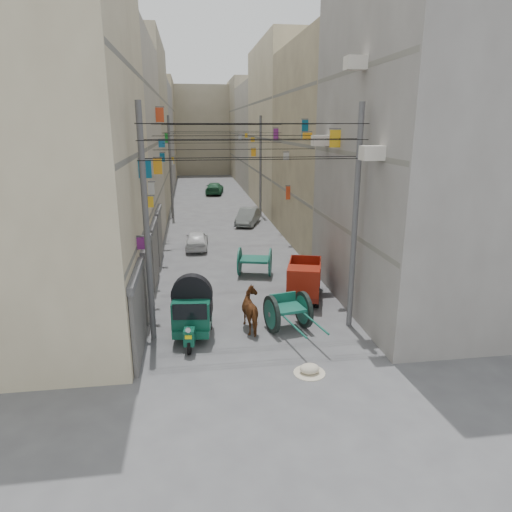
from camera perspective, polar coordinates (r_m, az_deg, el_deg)
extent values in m
plane|color=#4A4A4D|center=(11.84, 4.09, -21.75)|extent=(140.00, 140.00, 0.00)
cube|color=beige|center=(18.13, -27.78, 11.87)|extent=(8.00, 10.00, 13.00)
cube|color=slate|center=(17.72, -14.50, 2.30)|extent=(0.25, 9.80, 0.18)
cube|color=slate|center=(17.28, -15.20, 12.00)|extent=(0.25, 9.80, 0.18)
cube|color=slate|center=(17.36, -15.97, 21.91)|extent=(0.25, 9.80, 0.18)
cube|color=#AAA092|center=(28.77, -20.50, 12.55)|extent=(8.00, 12.00, 12.00)
cube|color=slate|center=(28.49, -12.25, 7.48)|extent=(0.25, 11.76, 0.18)
cube|color=slate|center=(28.22, -12.62, 13.51)|extent=(0.25, 11.76, 0.18)
cube|color=slate|center=(28.27, -13.00, 19.59)|extent=(0.25, 11.76, 0.18)
cube|color=tan|center=(41.55, -16.92, 15.01)|extent=(8.00, 14.00, 14.00)
cube|color=slate|center=(41.38, -11.10, 10.10)|extent=(0.25, 13.72, 0.18)
cube|color=slate|center=(41.19, -11.32, 14.25)|extent=(0.25, 13.72, 0.18)
cube|color=slate|center=(41.23, -11.56, 18.42)|extent=(0.25, 13.72, 0.18)
cube|color=gray|center=(55.46, -14.72, 14.11)|extent=(8.00, 14.00, 11.80)
cube|color=slate|center=(55.32, -10.45, 11.55)|extent=(0.25, 13.72, 0.18)
cube|color=slate|center=(55.18, -10.61, 14.66)|extent=(0.25, 13.72, 0.18)
cube|color=slate|center=(55.20, -10.78, 17.77)|extent=(0.25, 13.72, 0.18)
cube|color=tan|center=(68.39, -13.60, 15.16)|extent=(8.00, 12.00, 13.50)
cube|color=slate|center=(68.28, -10.08, 12.37)|extent=(0.25, 11.76, 0.18)
cube|color=slate|center=(68.17, -10.21, 14.88)|extent=(0.25, 11.76, 0.18)
cube|color=slate|center=(68.19, -10.34, 17.40)|extent=(0.25, 11.76, 0.18)
cube|color=gray|center=(19.90, 22.93, 12.65)|extent=(8.00, 10.00, 13.00)
cube|color=slate|center=(18.67, 11.53, 3.17)|extent=(0.25, 9.80, 0.18)
cube|color=slate|center=(18.26, 12.06, 12.39)|extent=(0.25, 9.80, 0.18)
cube|color=slate|center=(18.33, 12.64, 21.78)|extent=(0.25, 9.80, 0.18)
cube|color=tan|center=(29.92, 11.90, 13.29)|extent=(8.00, 12.00, 12.00)
cube|color=slate|center=(29.09, 4.31, 7.97)|extent=(0.25, 11.76, 0.18)
cube|color=slate|center=(28.83, 4.43, 13.88)|extent=(0.25, 11.76, 0.18)
cube|color=slate|center=(28.88, 4.57, 19.84)|extent=(0.25, 11.76, 0.18)
cube|color=beige|center=(42.35, 5.85, 15.59)|extent=(8.00, 14.00, 14.00)
cube|color=slate|center=(41.79, 0.44, 10.45)|extent=(0.25, 13.72, 0.18)
cube|color=slate|center=(41.61, 0.45, 14.56)|extent=(0.25, 13.72, 0.18)
cube|color=slate|center=(41.64, 0.46, 18.69)|extent=(0.25, 13.72, 0.18)
cube|color=#AAA092|center=(56.06, 2.29, 14.62)|extent=(8.00, 14.00, 11.80)
cube|color=slate|center=(55.63, -1.76, 11.83)|extent=(0.25, 13.72, 0.18)
cube|color=slate|center=(55.49, -1.79, 14.92)|extent=(0.25, 13.72, 0.18)
cube|color=slate|center=(55.52, -1.82, 18.01)|extent=(0.25, 13.72, 0.18)
cube|color=tan|center=(68.88, 0.28, 15.59)|extent=(8.00, 12.00, 13.50)
cube|color=slate|center=(68.53, -3.02, 12.60)|extent=(0.25, 11.76, 0.18)
cube|color=slate|center=(68.42, -3.05, 15.10)|extent=(0.25, 11.76, 0.18)
cube|color=slate|center=(68.44, -3.09, 17.62)|extent=(0.25, 11.76, 0.18)
cube|color=tan|center=(75.16, -6.81, 15.33)|extent=(22.00, 10.00, 13.00)
cube|color=#535459|center=(15.25, -14.47, -7.46)|extent=(0.12, 3.00, 2.60)
cube|color=#545356|center=(14.75, -14.78, -2.28)|extent=(0.18, 3.20, 0.25)
cube|color=#535459|center=(18.69, -13.33, -2.98)|extent=(0.12, 3.00, 2.60)
cube|color=#545356|center=(18.28, -13.56, 1.32)|extent=(0.18, 3.20, 0.25)
cube|color=#535459|center=(22.22, -12.56, 0.10)|extent=(0.12, 3.00, 2.60)
cube|color=#545356|center=(21.87, -12.73, 3.75)|extent=(0.18, 3.20, 0.25)
cube|color=#535459|center=(25.89, -11.98, 2.38)|extent=(0.12, 3.00, 2.60)
cube|color=#545356|center=(25.59, -12.12, 5.54)|extent=(0.18, 3.20, 0.25)
cube|color=yellow|center=(43.83, -0.42, 14.35)|extent=(0.38, 0.08, 0.41)
cube|color=yellow|center=(50.90, -10.35, 11.67)|extent=(0.27, 0.08, 0.71)
cube|color=#7D2278|center=(16.12, -13.89, 1.57)|extent=(0.44, 0.08, 0.42)
cube|color=#FDA71C|center=(25.07, -12.18, 10.92)|extent=(0.45, 0.08, 0.84)
cube|color=#BBBBBB|center=(54.34, -2.00, 14.59)|extent=(0.41, 0.08, 0.59)
cube|color=yellow|center=(19.21, -13.25, 6.59)|extent=(0.38, 0.08, 0.44)
cube|color=#FDA71C|center=(43.14, -0.32, 12.83)|extent=(0.43, 0.08, 0.72)
cube|color=yellow|center=(49.12, -1.24, 14.84)|extent=(0.28, 0.08, 0.44)
cube|color=#D5431C|center=(29.19, -11.94, 16.88)|extent=(0.48, 0.08, 0.84)
cube|color=#BBBBBB|center=(47.37, -10.46, 11.41)|extent=(0.31, 0.08, 0.44)
cube|color=#BBBBBB|center=(28.83, 3.80, 12.33)|extent=(0.35, 0.08, 0.45)
cube|color=#7D2278|center=(32.34, 2.49, 14.93)|extent=(0.34, 0.08, 0.79)
cube|color=#BBBBBB|center=(21.40, -12.95, 8.23)|extent=(0.28, 0.08, 0.52)
cube|color=green|center=(38.80, -11.11, 14.27)|extent=(0.28, 0.08, 0.74)
cube|color=#D5431C|center=(28.56, 4.02, 7.87)|extent=(0.26, 0.08, 0.80)
cube|color=#D5431C|center=(19.44, 9.92, 14.15)|extent=(0.34, 0.08, 0.55)
cube|color=#0B567A|center=(17.83, -13.71, 10.52)|extent=(0.47, 0.08, 0.67)
cube|color=#1667A0|center=(30.35, -11.70, 13.60)|extent=(0.40, 0.08, 0.47)
cube|color=#0B567A|center=(30.91, -11.63, 11.97)|extent=(0.32, 0.08, 0.55)
cube|color=#FDA71C|center=(23.62, 6.42, 14.66)|extent=(0.47, 0.08, 0.35)
cube|color=#0B567A|center=(24.44, 6.13, 15.52)|extent=(0.32, 0.08, 0.89)
cube|color=yellow|center=(19.34, 9.85, 14.25)|extent=(0.44, 0.08, 0.69)
cube|color=#FDA71C|center=(15.84, -14.96, -0.09)|extent=(0.10, 3.20, 0.80)
cube|color=#1667A0|center=(24.58, -12.67, 5.67)|extent=(0.10, 3.20, 0.80)
cube|color=#1667A0|center=(36.43, -11.33, 9.01)|extent=(0.10, 3.20, 0.80)
cube|color=#BBBBBB|center=(48.36, -10.64, 10.70)|extent=(0.10, 3.20, 0.80)
cube|color=#D5431C|center=(16.88, 13.54, 0.99)|extent=(0.10, 3.20, 0.80)
cube|color=#FDA71C|center=(25.26, 6.11, 6.24)|extent=(0.10, 3.20, 0.80)
cube|color=#D5431C|center=(36.90, 1.52, 9.39)|extent=(0.10, 3.20, 0.80)
cube|color=#7D2278|center=(48.71, -0.88, 11.00)|extent=(0.10, 3.20, 0.80)
cube|color=beige|center=(15.28, 14.30, 12.37)|extent=(0.70, 0.55, 0.45)
cube|color=beige|center=(20.95, 8.02, 14.10)|extent=(0.70, 0.55, 0.45)
cube|color=beige|center=(17.25, 12.33, 22.52)|extent=(0.70, 0.55, 0.45)
cylinder|color=#545356|center=(15.55, -13.54, 3.52)|extent=(0.20, 0.20, 8.00)
cylinder|color=#545356|center=(16.49, 12.27, 4.30)|extent=(0.20, 0.20, 8.00)
cylinder|color=#545356|center=(37.30, -10.63, 10.75)|extent=(0.20, 0.20, 8.00)
cylinder|color=#545356|center=(37.71, 0.57, 11.07)|extent=(0.20, 0.20, 8.00)
cylinder|color=black|center=(14.82, 0.01, 11.97)|extent=(7.40, 0.02, 0.02)
cylinder|color=black|center=(14.79, 0.01, 14.29)|extent=(7.40, 0.02, 0.02)
cylinder|color=black|center=(14.78, 0.01, 16.23)|extent=(7.40, 0.02, 0.02)
cylinder|color=black|center=(15.81, -0.52, 12.22)|extent=(7.40, 0.02, 0.02)
cylinder|color=black|center=(15.78, -0.52, 14.40)|extent=(7.40, 0.02, 0.02)
cylinder|color=black|center=(15.77, -0.53, 16.21)|extent=(7.40, 0.02, 0.02)
cylinder|color=black|center=(21.26, -2.55, 13.18)|extent=(7.40, 0.02, 0.02)
cylinder|color=black|center=(21.24, -2.57, 14.79)|extent=(7.40, 0.02, 0.02)
cylinder|color=black|center=(21.24, -2.59, 16.14)|extent=(7.40, 0.02, 0.02)
cylinder|color=black|center=(29.22, -4.16, 13.92)|extent=(7.40, 0.02, 0.02)
cylinder|color=black|center=(29.21, -4.18, 15.09)|extent=(7.40, 0.02, 0.02)
cylinder|color=black|center=(29.21, -4.20, 16.07)|extent=(7.40, 0.02, 0.02)
cylinder|color=black|center=(37.20, -5.08, 14.34)|extent=(7.40, 0.02, 0.02)
cylinder|color=black|center=(37.19, -5.11, 15.26)|extent=(7.40, 0.02, 0.02)
cylinder|color=black|center=(37.19, -5.13, 16.03)|extent=(7.40, 0.02, 0.02)
cylinder|color=black|center=(15.39, -8.31, -11.09)|extent=(0.18, 0.56, 0.55)
cylinder|color=black|center=(17.14, -9.46, -8.21)|extent=(0.18, 0.56, 0.55)
cylinder|color=black|center=(17.03, -5.79, -8.23)|extent=(0.18, 0.56, 0.55)
cube|color=#0C4733|center=(16.45, -7.86, -8.44)|extent=(1.44, 2.01, 0.28)
cube|color=#0C4733|center=(15.29, -8.34, -9.95)|extent=(0.39, 0.48, 0.54)
cylinder|color=silver|center=(14.94, -8.49, -9.13)|extent=(0.18, 0.07, 0.18)
cube|color=yellow|center=(15.03, -8.46, -10.02)|extent=(0.22, 0.05, 0.12)
cube|color=#0C4733|center=(16.28, -7.92, -6.56)|extent=(1.46, 1.81, 0.94)
cube|color=black|center=(15.39, -8.27, -6.93)|extent=(1.14, 0.18, 0.54)
cube|color=black|center=(16.32, -10.22, -6.22)|extent=(0.17, 1.19, 0.64)
cube|color=black|center=(16.18, -5.61, -6.24)|extent=(0.17, 1.19, 0.64)
cube|color=white|center=(15.67, -8.18, -9.48)|extent=(1.24, 0.19, 0.06)
cylinder|color=black|center=(16.59, 1.96, -7.29)|extent=(0.43, 1.37, 1.37)
cylinder|color=#135443|center=(16.59, 1.96, -7.29)|extent=(0.38, 1.08, 1.07)
cylinder|color=#545356|center=(16.59, 1.96, -7.29)|extent=(0.25, 0.22, 0.18)
cylinder|color=black|center=(17.07, 5.96, -6.67)|extent=(0.43, 1.37, 1.37)
cylinder|color=#135443|center=(17.07, 5.96, -6.67)|extent=(0.38, 1.08, 1.07)
cylinder|color=#545356|center=(17.07, 5.96, -6.67)|extent=(0.25, 0.22, 0.18)
cylinder|color=#545356|center=(16.82, 3.99, -6.98)|extent=(1.31, 0.35, 0.08)
cube|color=#135443|center=(16.75, 4.00, -6.42)|extent=(1.23, 1.27, 0.10)
cube|color=#135443|center=(17.09, 3.35, -5.17)|extent=(1.02, 0.29, 0.34)
cylinder|color=#135443|center=(15.61, 4.52, -8.49)|extent=(0.53, 2.22, 0.07)
cylinder|color=#135443|center=(15.93, 7.11, -8.04)|extent=(0.53, 2.22, 0.07)
cylinder|color=black|center=(19.07, 4.10, -5.40)|extent=(0.33, 0.62, 0.60)
cylinder|color=black|center=(20.93, 4.52, -3.43)|extent=(0.33, 0.62, 0.60)
cylinder|color=black|center=(19.03, 7.64, -5.55)|extent=(0.33, 0.62, 0.60)
cylinder|color=black|center=(20.89, 7.74, -3.56)|extent=(0.33, 0.62, 0.60)
cube|color=#63160E|center=(19.90, 6.02, -3.90)|extent=(2.11, 3.23, 0.32)
cube|color=maroon|center=(18.71, 5.93, -3.16)|extent=(1.53, 1.28, 1.13)
cube|color=black|center=(18.28, 5.88, -3.32)|extent=(1.14, 0.39, 0.50)
cube|color=#63160E|center=(20.29, 6.11, -2.78)|extent=(1.87, 2.29, 0.11)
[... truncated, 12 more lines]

